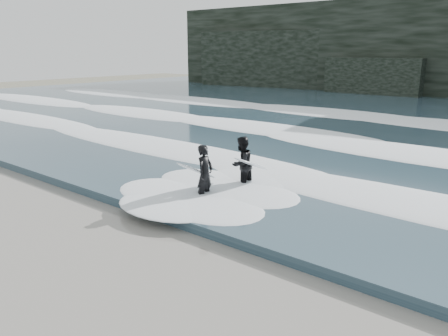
{
  "coord_description": "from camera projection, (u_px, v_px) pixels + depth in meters",
  "views": [
    {
      "loc": [
        9.06,
        -4.97,
        4.83
      ],
      "look_at": [
        0.24,
        5.98,
        1.0
      ],
      "focal_mm": 35.0,
      "sensor_mm": 36.0,
      "label": 1
    }
  ],
  "objects": [
    {
      "name": "surfer_right",
      "position": [
        242.0,
        164.0,
        15.18
      ],
      "size": [
        1.12,
        1.78,
        1.94
      ],
      "color": "black",
      "rests_on": "ground"
    },
    {
      "name": "surfer_left",
      "position": [
        204.0,
        174.0,
        14.01
      ],
      "size": [
        1.0,
        1.75,
        1.92
      ],
      "color": "black",
      "rests_on": "ground"
    },
    {
      "name": "foam_mid",
      "position": [
        343.0,
        138.0,
        22.4
      ],
      "size": [
        60.0,
        4.0,
        0.24
      ],
      "primitive_type": "ellipsoid",
      "color": "white",
      "rests_on": "sea"
    },
    {
      "name": "foam_near",
      "position": [
        267.0,
        166.0,
        17.14
      ],
      "size": [
        60.0,
        3.2,
        0.2
      ],
      "primitive_type": "ellipsoid",
      "color": "white",
      "rests_on": "sea"
    },
    {
      "name": "foam_far",
      "position": [
        400.0,
        117.0,
        29.15
      ],
      "size": [
        60.0,
        4.8,
        0.3
      ],
      "primitive_type": "ellipsoid",
      "color": "white",
      "rests_on": "sea"
    },
    {
      "name": "sea",
      "position": [
        417.0,
        115.0,
        32.23
      ],
      "size": [
        90.0,
        52.0,
        0.3
      ],
      "primitive_type": "cube",
      "color": "#2B414E",
      "rests_on": "ground"
    },
    {
      "name": "ground",
      "position": [
        60.0,
        257.0,
        10.49
      ],
      "size": [
        120.0,
        120.0,
        0.0
      ],
      "primitive_type": "plane",
      "color": "#736F54",
      "rests_on": "ground"
    }
  ]
}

